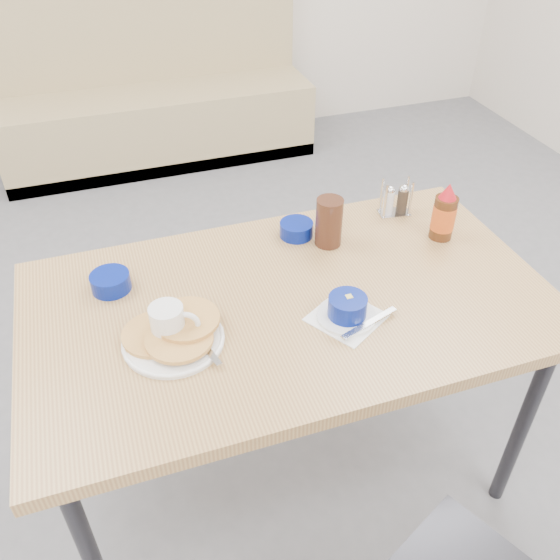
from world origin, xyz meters
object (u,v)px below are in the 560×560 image
object	(u,v)px
booth_bench	(155,102)
condiment_caddy	(395,202)
pancake_plate	(174,335)
coffee_mug	(169,323)
syrup_bottle	(444,215)
dining_table	(290,316)
amber_tumbler	(329,222)
creamer_bowl	(111,282)
grits_setting	(347,310)
butter_bowl	(296,229)

from	to	relation	value
booth_bench	condiment_caddy	distance (m)	2.33
pancake_plate	coffee_mug	xyz separation A→B (m)	(-0.00, 0.01, 0.03)
booth_bench	syrup_bottle	size ratio (longest dim) A/B	10.37
dining_table	amber_tumbler	xyz separation A→B (m)	(0.19, 0.21, 0.14)
syrup_bottle	creamer_bowl	bearing A→B (deg)	176.19
coffee_mug	condiment_caddy	world-z (taller)	condiment_caddy
pancake_plate	amber_tumbler	distance (m)	0.59
grits_setting	syrup_bottle	world-z (taller)	syrup_bottle
booth_bench	syrup_bottle	xyz separation A→B (m)	(0.53, -2.40, 0.49)
dining_table	grits_setting	world-z (taller)	grits_setting
booth_bench	dining_table	world-z (taller)	booth_bench
amber_tumbler	condiment_caddy	size ratio (longest dim) A/B	1.25
coffee_mug	amber_tumbler	world-z (taller)	amber_tumbler
coffee_mug	butter_bowl	xyz separation A→B (m)	(0.45, 0.32, -0.03)
dining_table	butter_bowl	xyz separation A→B (m)	(0.12, 0.28, 0.08)
creamer_bowl	syrup_bottle	bearing A→B (deg)	-3.81
dining_table	condiment_caddy	size ratio (longest dim) A/B	11.72
coffee_mug	syrup_bottle	distance (m)	0.88
condiment_caddy	booth_bench	bearing A→B (deg)	110.26
pancake_plate	syrup_bottle	xyz separation A→B (m)	(0.86, 0.19, 0.06)
amber_tumbler	syrup_bottle	world-z (taller)	syrup_bottle
creamer_bowl	amber_tumbler	size ratio (longest dim) A/B	0.71
creamer_bowl	pancake_plate	bearing A→B (deg)	-64.16
coffee_mug	grits_setting	xyz separation A→B (m)	(0.44, -0.07, -0.02)
condiment_caddy	creamer_bowl	bearing A→B (deg)	-165.05
coffee_mug	condiment_caddy	distance (m)	0.86
grits_setting	butter_bowl	distance (m)	0.40
booth_bench	condiment_caddy	xyz separation A→B (m)	(0.46, -2.24, 0.45)
booth_bench	grits_setting	size ratio (longest dim) A/B	7.92
grits_setting	amber_tumbler	bearing A→B (deg)	75.87
coffee_mug	amber_tumbler	distance (m)	0.58
grits_setting	booth_bench	bearing A→B (deg)	92.40
amber_tumbler	butter_bowl	bearing A→B (deg)	137.76
grits_setting	syrup_bottle	bearing A→B (deg)	30.75
booth_bench	butter_bowl	size ratio (longest dim) A/B	18.67
booth_bench	syrup_bottle	world-z (taller)	booth_bench
booth_bench	coffee_mug	bearing A→B (deg)	-97.25
pancake_plate	coffee_mug	size ratio (longest dim) A/B	2.09
grits_setting	amber_tumbler	world-z (taller)	amber_tumbler
dining_table	amber_tumbler	bearing A→B (deg)	47.20
creamer_bowl	condiment_caddy	bearing A→B (deg)	6.34
syrup_bottle	amber_tumbler	bearing A→B (deg)	166.91
condiment_caddy	syrup_bottle	bearing A→B (deg)	-58.38
booth_bench	pancake_plate	distance (m)	2.65
dining_table	condiment_caddy	xyz separation A→B (m)	(0.46, 0.30, 0.10)
booth_bench	pancake_plate	bearing A→B (deg)	-97.10
pancake_plate	condiment_caddy	distance (m)	0.86
creamer_bowl	grits_setting	bearing A→B (deg)	-29.49
amber_tumbler	grits_setting	bearing A→B (deg)	-104.13
amber_tumbler	condiment_caddy	bearing A→B (deg)	18.13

